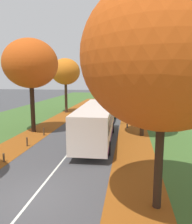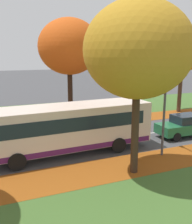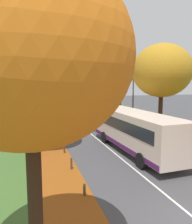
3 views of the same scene
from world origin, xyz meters
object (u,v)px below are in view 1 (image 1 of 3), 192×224
object	(u,v)px
tree_right_nearest	(164,56)
car_green_lead	(108,114)
tree_right_mid	(143,67)
bollard_third	(4,158)
tree_left_mid	(65,72)
car_red_third_in_line	(115,101)
bollard_fifth	(44,132)
bus	(97,121)
car_white_following	(112,106)
bollard_fourth	(27,142)
tree_left_near	(31,64)
tree_right_near	(144,67)
streetlamp_right	(125,92)

from	to	relation	value
tree_right_nearest	car_green_lead	distance (m)	19.01
tree_right_mid	bollard_third	bearing A→B (deg)	-117.36
tree_left_mid	car_green_lead	distance (m)	9.97
tree_right_mid	car_red_third_in_line	size ratio (longest dim) A/B	2.00
tree_left_mid	bollard_third	world-z (taller)	tree_left_mid
bollard_third	car_green_lead	xyz separation A→B (m)	(5.15, 14.35, 0.53)
bollard_fifth	bus	size ratio (longest dim) A/B	0.07
bus	car_white_following	world-z (taller)	bus
bus	car_green_lead	world-z (taller)	bus
tree_left_mid	car_green_lead	size ratio (longest dim) A/B	1.91
bollard_fourth	car_green_lead	world-z (taller)	car_green_lead
tree_left_near	tree_left_mid	bearing A→B (deg)	90.76
tree_left_near	tree_right_near	size ratio (longest dim) A/B	1.04
bollard_fifth	bus	xyz separation A→B (m)	(5.05, -1.02, 1.34)
bus	car_white_following	size ratio (longest dim) A/B	2.49
bus	bollard_fourth	bearing A→B (deg)	-156.92
tree_right_mid	bus	xyz separation A→B (m)	(-4.29, -12.80, -4.88)
tree_right_nearest	bus	bearing A→B (deg)	113.46
tree_left_mid	bus	world-z (taller)	tree_left_mid
bollard_fifth	car_green_lead	distance (m)	9.44
tree_right_near	car_red_third_in_line	world-z (taller)	tree_right_near
bollard_third	bollard_fourth	distance (m)	3.21
bollard_fourth	streetlamp_right	world-z (taller)	streetlamp_right
bollard_fifth	bus	distance (m)	5.33
tree_left_near	tree_left_mid	size ratio (longest dim) A/B	1.11
car_red_third_in_line	tree_right_near	bearing A→B (deg)	-79.44
bollard_fifth	streetlamp_right	size ratio (longest dim) A/B	0.12
streetlamp_right	car_white_following	distance (m)	11.45
car_white_following	car_red_third_in_line	distance (m)	7.09
tree_left_near	bollard_fourth	world-z (taller)	tree_left_near
tree_right_near	car_white_following	distance (m)	15.13
bollard_third	bus	bearing A→B (deg)	46.48
bollard_fourth	tree_left_mid	bearing A→B (deg)	95.72
tree_left_mid	car_white_following	distance (m)	8.76
bollard_third	streetlamp_right	xyz separation A→B (m)	(7.27, 10.55, 3.45)
tree_right_near	streetlamp_right	size ratio (longest dim) A/B	1.42
car_white_following	bollard_third	bearing A→B (deg)	-103.39
tree_right_nearest	bollard_third	size ratio (longest dim) A/B	15.66
bus	car_white_following	bearing A→B (deg)	90.07
bollard_third	car_green_lead	size ratio (longest dim) A/B	0.14
tree_left_near	car_green_lead	bearing A→B (deg)	45.53
bollard_fifth	car_green_lead	world-z (taller)	car_green_lead
bollard_fifth	car_green_lead	xyz separation A→B (m)	(5.09, 7.94, 0.45)
tree_right_nearest	car_red_third_in_line	size ratio (longest dim) A/B	2.08
bollard_fourth	car_green_lead	bearing A→B (deg)	65.17
tree_left_mid	tree_right_nearest	xyz separation A→B (m)	(10.60, -22.93, 0.04)
bollard_fourth	streetlamp_right	size ratio (longest dim) A/B	0.12
car_green_lead	bollard_third	bearing A→B (deg)	-109.76
bus	tree_right_nearest	bearing A→B (deg)	-66.54
streetlamp_right	car_white_following	xyz separation A→B (m)	(-2.17, 10.86, -2.92)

